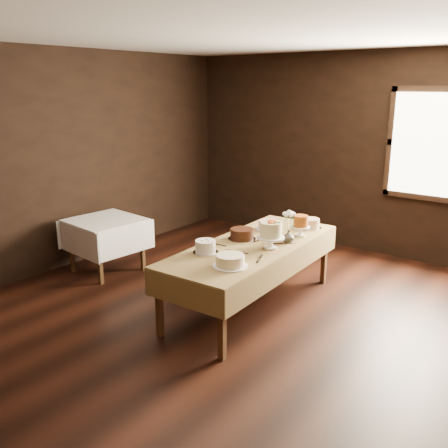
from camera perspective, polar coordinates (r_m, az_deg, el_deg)
floor at (r=5.28m, az=-1.34°, el=-10.45°), size 5.00×6.00×0.01m
ceiling at (r=4.76m, az=-1.57°, el=21.42°), size 5.00×6.00×0.01m
wall_back at (r=7.38m, az=13.45°, el=8.10°), size 5.00×0.02×2.80m
wall_left at (r=6.66m, az=-18.60°, el=6.93°), size 0.02×6.00×2.80m
window at (r=6.87m, az=23.36°, el=8.40°), size 1.10×0.05×1.30m
display_table at (r=5.22m, az=3.28°, el=-2.90°), size 0.99×2.34×0.71m
side_table at (r=6.44m, az=-13.59°, el=-0.15°), size 0.90×0.90×0.69m
cake_speckled at (r=5.84m, az=10.05°, el=0.03°), size 0.28×0.28×0.12m
cake_lattice at (r=5.72m, az=5.10°, el=-0.21°), size 0.30×0.30×0.10m
cake_caramel at (r=5.51m, az=8.86°, el=-0.34°), size 0.22×0.22×0.25m
cake_chocolate at (r=5.34m, az=2.09°, el=-1.22°), size 0.34×0.34×0.12m
cake_flowers at (r=5.05m, az=5.44°, el=-1.47°), size 0.29×0.29×0.29m
cake_swirl at (r=4.91m, az=-2.16°, el=-2.70°), size 0.28×0.28×0.13m
cake_cream at (r=4.55m, az=0.72°, el=-4.32°), size 0.38×0.38×0.11m
cake_server_a at (r=4.93m, az=2.05°, el=-3.34°), size 0.24×0.07×0.01m
cake_server_b at (r=4.73m, az=4.03°, el=-4.23°), size 0.11×0.23×0.01m
cake_server_c at (r=5.40m, az=4.59°, el=-1.65°), size 0.03×0.24×0.01m
cake_server_d at (r=5.26m, az=7.52°, el=-2.25°), size 0.19×0.18×0.01m
cake_server_e at (r=5.16m, az=-0.41°, el=-2.45°), size 0.24×0.04×0.01m
flower_vase at (r=5.28m, az=7.47°, el=-1.46°), size 0.17×0.17×0.13m
flower_bouquet at (r=5.22m, az=7.54°, el=0.50°), size 0.14×0.14×0.20m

